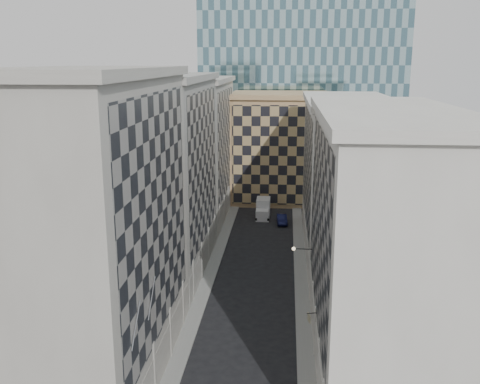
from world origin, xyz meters
The scene contains 14 objects.
sidewalk_west centered at (-5.25, 30.00, 0.07)m, with size 1.50×100.00×0.15m, color gray.
sidewalk_east centered at (5.25, 30.00, 0.07)m, with size 1.50×100.00×0.15m, color gray.
bldg_left_a centered at (-10.88, 11.00, 11.82)m, with size 10.80×22.80×23.70m.
bldg_left_b centered at (-10.88, 33.00, 11.32)m, with size 10.80×22.80×22.70m.
bldg_left_c centered at (-10.88, 55.00, 10.83)m, with size 10.80×22.80×21.70m.
bldg_right_a centered at (10.88, 15.00, 10.32)m, with size 10.80×26.80×20.70m.
bldg_right_b centered at (10.89, 42.00, 9.85)m, with size 10.80×28.80×19.70m.
tan_block centered at (2.00, 67.90, 9.44)m, with size 16.80×14.80×18.80m.
church_tower centered at (0.00, 82.00, 26.95)m, with size 7.20×7.20×51.50m.
flagpoles_left centered at (-5.90, 6.00, 8.00)m, with size 0.10×6.33×2.33m.
bracket_lamp centered at (4.38, 24.00, 6.20)m, with size 1.98×0.36×0.36m.
box_truck centered at (-0.20, 55.73, 1.25)m, with size 2.14×5.22×2.86m.
dark_car centered at (2.82, 52.39, 0.70)m, with size 1.48×4.25×1.40m, color #0E1236.
shop_sign centered at (5.42, 14.27, 3.84)m, with size 0.81×0.71×0.80m.
Camera 1 is at (3.27, -25.84, 24.11)m, focal length 40.00 mm.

